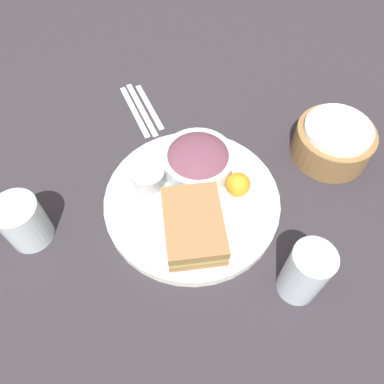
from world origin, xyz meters
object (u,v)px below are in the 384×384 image
(knife, at_px, (142,109))
(water_glass, at_px, (23,222))
(sandwich, at_px, (194,226))
(plate, at_px, (192,201))
(bread_basket, at_px, (333,141))
(salad_bowl, at_px, (198,160))
(spoon, at_px, (149,106))
(fork, at_px, (134,111))
(dressing_cup, at_px, (148,177))
(drink_glass, at_px, (305,273))

(knife, xyz_separation_m, water_glass, (0.22, -0.29, 0.05))
(water_glass, bearing_deg, sandwich, 64.40)
(plate, relative_size, knife, 1.83)
(water_glass, bearing_deg, plate, 78.31)
(water_glass, bearing_deg, bread_basket, 83.75)
(salad_bowl, height_order, knife, salad_bowl)
(sandwich, bearing_deg, plate, 157.51)
(spoon, relative_size, water_glass, 1.62)
(salad_bowl, bearing_deg, fork, -165.94)
(dressing_cup, relative_size, water_glass, 0.67)
(dressing_cup, relative_size, fork, 0.37)
(sandwich, bearing_deg, water_glass, -115.60)
(drink_glass, distance_m, bread_basket, 0.31)
(salad_bowl, distance_m, fork, 0.23)
(salad_bowl, bearing_deg, spoon, -175.04)
(water_glass, bearing_deg, salad_bowl, 89.37)
(knife, height_order, spoon, same)
(bread_basket, bearing_deg, water_glass, -96.25)
(dressing_cup, relative_size, spoon, 0.41)
(bread_basket, xyz_separation_m, water_glass, (-0.07, -0.60, 0.01))
(spoon, bearing_deg, fork, 90.00)
(salad_bowl, bearing_deg, plate, -34.07)
(salad_bowl, xyz_separation_m, drink_glass, (0.28, 0.05, 0.01))
(knife, relative_size, spoon, 1.17)
(salad_bowl, relative_size, bread_basket, 0.89)
(fork, distance_m, water_glass, 0.35)
(plate, bearing_deg, dressing_cup, -138.11)
(drink_glass, distance_m, spoon, 0.50)
(plate, relative_size, spoon, 2.13)
(salad_bowl, bearing_deg, water_glass, -90.63)
(bread_basket, xyz_separation_m, spoon, (-0.28, -0.29, -0.04))
(sandwich, relative_size, drink_glass, 1.33)
(sandwich, xyz_separation_m, drink_glass, (0.15, 0.12, 0.02))
(dressing_cup, bearing_deg, spoon, 159.32)
(sandwich, distance_m, bread_basket, 0.34)
(plate, relative_size, bread_basket, 2.12)
(sandwich, xyz_separation_m, spoon, (-0.34, 0.05, -0.04))
(sandwich, distance_m, salad_bowl, 0.14)
(fork, bearing_deg, salad_bowl, -165.76)
(dressing_cup, height_order, knife, dressing_cup)
(sandwich, height_order, bread_basket, bread_basket)
(salad_bowl, height_order, drink_glass, drink_glass)
(bread_basket, bearing_deg, salad_bowl, -102.88)
(dressing_cup, height_order, water_glass, water_glass)
(drink_glass, height_order, fork, drink_glass)
(dressing_cup, xyz_separation_m, knife, (-0.21, 0.06, -0.04))
(knife, bearing_deg, fork, 90.00)
(fork, relative_size, spoon, 1.11)
(spoon, bearing_deg, knife, 90.00)
(bread_basket, relative_size, spoon, 1.01)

